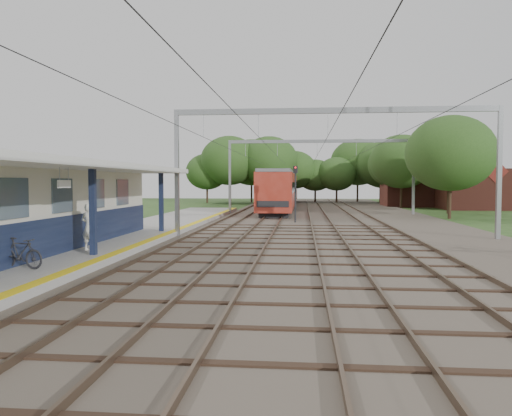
{
  "coord_description": "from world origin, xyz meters",
  "views": [
    {
      "loc": [
        1.88,
        -11.88,
        3.07
      ],
      "look_at": [
        -0.73,
        16.04,
        1.6
      ],
      "focal_mm": 35.0,
      "sensor_mm": 36.0,
      "label": 1
    }
  ],
  "objects": [
    {
      "name": "platform",
      "position": [
        -7.5,
        14.0,
        0.17
      ],
      "size": [
        5.0,
        52.0,
        0.35
      ],
      "primitive_type": "cube",
      "color": "gray",
      "rests_on": "ground"
    },
    {
      "name": "yellow_stripe",
      "position": [
        -5.25,
        14.0,
        0.35
      ],
      "size": [
        0.45,
        52.0,
        0.01
      ],
      "primitive_type": "cube",
      "color": "yellow",
      "rests_on": "platform"
    },
    {
      "name": "station_building",
      "position": [
        -8.88,
        7.0,
        2.04
      ],
      "size": [
        3.41,
        18.0,
        3.4
      ],
      "color": "beige",
      "rests_on": "platform"
    },
    {
      "name": "ground",
      "position": [
        0.0,
        0.0,
        0.0
      ],
      "size": [
        160.0,
        160.0,
        0.0
      ],
      "primitive_type": "plane",
      "color": "#2D4C1E",
      "rests_on": "ground"
    },
    {
      "name": "train",
      "position": [
        -0.5,
        47.15,
        2.25
      ],
      "size": [
        3.09,
        38.47,
        4.05
      ],
      "color": "black",
      "rests_on": "ballast_bed"
    },
    {
      "name": "ballast_bed",
      "position": [
        4.0,
        30.0,
        0.05
      ],
      "size": [
        18.0,
        90.0,
        0.1
      ],
      "primitive_type": "cube",
      "color": "#473D33",
      "rests_on": "ground"
    },
    {
      "name": "bicycle",
      "position": [
        -6.92,
        2.88,
        0.84
      ],
      "size": [
        1.69,
        0.77,
        0.98
      ],
      "primitive_type": "imported",
      "rotation": [
        0.0,
        0.0,
        1.38
      ],
      "color": "black",
      "rests_on": "platform"
    },
    {
      "name": "canopy",
      "position": [
        -7.77,
        6.0,
        3.64
      ],
      "size": [
        6.4,
        20.0,
        3.44
      ],
      "color": "#111A36",
      "rests_on": "platform"
    },
    {
      "name": "tree_band",
      "position": [
        3.84,
        57.12,
        4.92
      ],
      "size": [
        31.72,
        30.88,
        8.82
      ],
      "color": "#382619",
      "rests_on": "ground"
    },
    {
      "name": "house_far",
      "position": [
        16.0,
        52.0,
        3.23
      ],
      "size": [
        8.0,
        6.12,
        8.66
      ],
      "color": "brown",
      "rests_on": "ground"
    },
    {
      "name": "rail_tracks",
      "position": [
        1.5,
        30.0,
        0.18
      ],
      "size": [
        11.8,
        88.0,
        0.15
      ],
      "color": "brown",
      "rests_on": "ballast_bed"
    },
    {
      "name": "person",
      "position": [
        -6.53,
        7.09,
        1.29
      ],
      "size": [
        0.76,
        0.57,
        1.88
      ],
      "primitive_type": "imported",
      "rotation": [
        0.0,
        0.0,
        2.95
      ],
      "color": "white",
      "rests_on": "platform"
    },
    {
      "name": "house_near",
      "position": [
        21.0,
        46.0,
        2.99
      ],
      "size": [
        7.0,
        6.12,
        7.89
      ],
      "color": "brown",
      "rests_on": "ground"
    },
    {
      "name": "signal_post",
      "position": [
        1.35,
        24.68,
        2.64
      ],
      "size": [
        0.34,
        0.31,
        4.24
      ],
      "rotation": [
        0.0,
        0.0,
        -0.43
      ],
      "color": "black",
      "rests_on": "ground"
    },
    {
      "name": "catenary_system",
      "position": [
        3.39,
        25.28,
        5.51
      ],
      "size": [
        17.22,
        88.0,
        7.0
      ],
      "color": "gray",
      "rests_on": "ground"
    }
  ]
}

